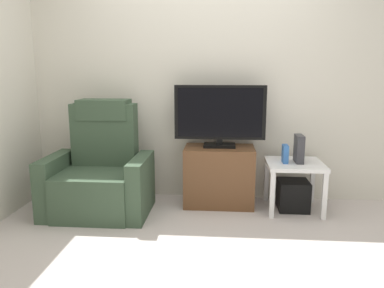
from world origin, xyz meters
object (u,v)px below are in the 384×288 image
Objects in this scene: recliner_armchair at (100,174)px; tv_stand at (219,176)px; subwoofer_box at (293,195)px; television at (220,115)px; side_table at (294,170)px; book_upright at (285,154)px; game_console at (299,149)px.

tv_stand is at bearing 12.84° from recliner_armchair.
tv_stand is 0.76m from subwoofer_box.
subwoofer_box is at bearing -7.18° from tv_stand.
recliner_armchair is (-1.16, -0.29, -0.56)m from television.
tv_stand is 0.77× the size of television.
subwoofer_box is (-0.00, -0.00, -0.26)m from side_table.
recliner_armchair reaches higher than subwoofer_box.
television reaches higher than book_upright.
side_table is at bearing -8.62° from television.
recliner_armchair is 4.03× the size of game_console.
book_upright is at bearing -168.69° from side_table.
television reaches higher than recliner_armchair.
subwoofer_box is at bearing -8.62° from television.
book_upright is at bearing 4.69° from recliner_armchair.
recliner_armchair is 1.92m from subwoofer_box.
television is 1.69× the size of side_table.
television is 0.91m from side_table.
book_upright is (-0.10, -0.02, 0.16)m from side_table.
recliner_armchair reaches higher than tv_stand.
recliner_armchair is 2.00× the size of side_table.
subwoofer_box is 1.10× the size of game_console.
tv_stand is 0.63m from television.
game_console reaches higher than book_upright.
book_upright is 0.15m from game_console.
subwoofer_box is 0.43m from book_upright.
subwoofer_box is at bearing -135.00° from side_table.
book_upright is at bearing -10.04° from tv_stand.
tv_stand is 1.19m from recliner_armchair.
tv_stand reaches higher than side_table.
television is 0.74m from book_upright.
television is 3.10× the size of subwoofer_box.
television is at bearing 171.38° from subwoofer_box.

